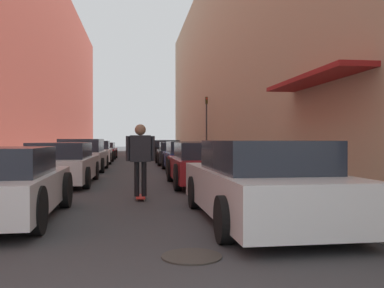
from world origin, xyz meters
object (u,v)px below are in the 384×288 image
object	(u,v)px
parked_car_left_3	(95,152)
skateboarder	(140,153)
parked_car_right_3	(174,154)
traffic_light	(206,121)
parked_car_right_0	(260,183)
parked_car_left_1	(62,164)
parked_car_right_2	(186,157)
parked_car_left_4	(103,151)
parked_car_right_1	(205,164)
manhole_cover	(192,256)
parked_car_left_2	(82,156)
parked_car_right_4	(166,150)
parked_car_right_5	(162,148)

from	to	relation	value
parked_car_left_3	skateboarder	distance (m)	15.10
parked_car_right_3	traffic_light	size ratio (longest dim) A/B	1.05
parked_car_right_0	parked_car_right_3	distance (m)	15.94
parked_car_left_1	parked_car_right_2	bearing A→B (deg)	47.65
parked_car_left_4	parked_car_right_1	size ratio (longest dim) A/B	0.98
traffic_light	parked_car_right_2	bearing A→B (deg)	-104.45
manhole_cover	traffic_light	world-z (taller)	traffic_light
parked_car_left_1	parked_car_right_3	xyz separation A→B (m)	(4.26, 9.56, -0.02)
parked_car_left_3	parked_car_left_2	bearing A→B (deg)	-89.92
parked_car_left_1	parked_car_right_0	bearing A→B (deg)	-56.47
parked_car_right_1	parked_car_right_4	size ratio (longest dim) A/B	0.88
parked_car_right_3	skateboarder	bearing A→B (deg)	-98.50
parked_car_right_3	manhole_cover	distance (m)	17.97
parked_car_left_4	manhole_cover	bearing A→B (deg)	-83.41
parked_car_right_1	traffic_light	world-z (taller)	traffic_light
manhole_cover	parked_car_right_4	bearing A→B (deg)	86.75
parked_car_left_4	parked_car_right_2	xyz separation A→B (m)	(4.38, -11.98, 0.06)
parked_car_right_4	parked_car_right_5	size ratio (longest dim) A/B	1.03
parked_car_right_0	parked_car_right_3	xyz separation A→B (m)	(0.03, 15.94, -0.05)
parked_car_left_1	parked_car_right_0	world-z (taller)	parked_car_right_0
parked_car_right_1	traffic_light	xyz separation A→B (m)	(2.56, 15.14, 1.93)
parked_car_right_1	parked_car_right_4	xyz separation A→B (m)	(-0.04, 16.26, 0.01)
parked_car_left_4	parked_car_left_1	bearing A→B (deg)	-89.80
parked_car_left_3	parked_car_right_0	size ratio (longest dim) A/B	0.96
parked_car_left_1	parked_car_left_2	bearing A→B (deg)	90.71
parked_car_left_1	manhole_cover	distance (m)	8.83
parked_car_left_1	parked_car_left_2	world-z (taller)	parked_car_left_2
parked_car_left_2	skateboarder	xyz separation A→B (m)	(2.37, -9.05, 0.39)
parked_car_left_4	skateboarder	bearing A→B (deg)	-83.35
parked_car_left_1	parked_car_right_1	bearing A→B (deg)	-11.09
traffic_light	parked_car_left_1	bearing A→B (deg)	-115.37
parked_car_left_1	skateboarder	distance (m)	4.23
parked_car_right_3	parked_car_right_4	world-z (taller)	parked_car_right_4
parked_car_left_4	parked_car_right_3	size ratio (longest dim) A/B	0.95
parked_car_right_2	parked_car_right_0	bearing A→B (deg)	-90.47
parked_car_right_5	skateboarder	size ratio (longest dim) A/B	2.65
parked_car_right_3	parked_car_right_2	bearing A→B (deg)	-89.27
parked_car_right_5	parked_car_right_4	bearing A→B (deg)	-91.29
parked_car_right_3	parked_car_left_3	bearing A→B (deg)	157.14
parked_car_left_3	parked_car_left_4	bearing A→B (deg)	89.80
parked_car_right_2	parked_car_right_4	distance (m)	10.69
parked_car_left_1	parked_car_left_4	distance (m)	16.72
parked_car_right_2	parked_car_right_5	size ratio (longest dim) A/B	0.95
parked_car_right_3	manhole_cover	world-z (taller)	parked_car_right_3
parked_car_right_3	parked_car_right_5	size ratio (longest dim) A/B	0.93
parked_car_right_0	parked_car_right_4	xyz separation A→B (m)	(-0.04, 21.81, -0.01)
parked_car_right_4	parked_car_left_2	bearing A→B (deg)	-113.23
parked_car_left_1	parked_car_right_1	distance (m)	4.31
parked_car_left_2	parked_car_right_0	distance (m)	12.66
parked_car_left_4	traffic_light	bearing A→B (deg)	-19.34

